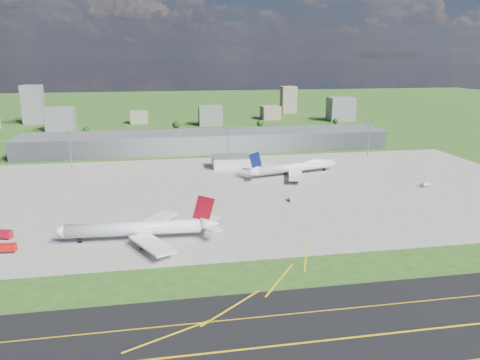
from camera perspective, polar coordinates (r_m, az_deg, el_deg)
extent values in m
plane|color=#2A4C17|center=(377.96, -3.81, 3.20)|extent=(1400.00, 1400.00, 0.00)
cube|color=black|center=(138.41, 9.23, -18.87)|extent=(1400.00, 60.00, 0.06)
cube|color=gray|center=(273.73, 0.89, -1.32)|extent=(360.00, 190.00, 0.08)
cube|color=gray|center=(391.18, -4.08, 4.71)|extent=(300.00, 42.00, 15.00)
cube|color=silver|center=(329.98, -1.11, 2.21)|extent=(26.00, 16.00, 8.00)
cylinder|color=gray|center=(344.11, -19.96, 3.29)|extent=(0.70, 0.70, 25.00)
cube|color=gray|center=(341.96, -20.15, 5.39)|extent=(3.50, 2.00, 1.20)
cylinder|color=gray|center=(342.76, -1.51, 4.14)|extent=(0.70, 0.70, 25.00)
cube|color=gray|center=(340.60, -1.53, 6.26)|extent=(3.50, 2.00, 1.20)
cylinder|color=gray|center=(375.17, 15.39, 4.55)|extent=(0.70, 0.70, 25.00)
cube|color=gray|center=(373.20, 15.52, 6.48)|extent=(3.50, 2.00, 1.20)
cylinder|color=white|center=(204.98, -12.82, -5.79)|extent=(57.07, 8.86, 5.88)
cone|color=white|center=(210.46, -21.25, -5.91)|extent=(5.20, 6.13, 5.88)
cone|color=white|center=(203.86, -3.72, -5.31)|extent=(8.14, 6.28, 5.88)
cube|color=maroon|center=(205.83, -13.33, -6.28)|extent=(46.67, 4.86, 1.27)
cube|color=white|center=(191.93, -10.67, -7.69)|extent=(19.42, 26.71, 0.88)
cube|color=white|center=(217.98, -10.27, -4.88)|extent=(21.28, 26.17, 0.88)
cube|color=maroon|center=(201.42, -4.45, -3.46)|extent=(9.78, 1.00, 11.84)
cylinder|color=#38383D|center=(196.21, -11.29, -7.80)|extent=(5.55, 3.41, 3.14)
cylinder|color=#38383D|center=(215.32, -10.93, -5.69)|extent=(5.55, 3.41, 3.14)
cube|color=black|center=(201.85, -11.19, -7.30)|extent=(1.63, 1.26, 2.45)
cube|color=black|center=(210.03, -11.04, -6.39)|extent=(1.63, 1.26, 2.45)
cube|color=black|center=(210.01, -18.92, -6.95)|extent=(1.63, 1.26, 2.45)
cylinder|color=white|center=(312.17, 6.78, 1.56)|extent=(56.18, 19.26, 5.65)
cone|color=white|center=(328.66, 11.35, 2.05)|extent=(5.80, 6.59, 5.65)
cone|color=white|center=(297.15, 1.49, 1.13)|extent=(8.45, 7.26, 5.65)
cube|color=navy|center=(313.50, 7.05, 1.28)|extent=(45.50, 13.55, 1.18)
ellipsoid|color=white|center=(319.47, 9.05, 2.10)|extent=(18.91, 9.89, 5.09)
cube|color=white|center=(320.24, 4.24, 1.67)|extent=(23.59, 23.97, 0.82)
cube|color=white|center=(296.95, 6.78, 0.54)|extent=(14.85, 26.70, 0.82)
cube|color=#081240|center=(296.61, 1.90, 2.42)|extent=(8.92, 2.66, 11.01)
cylinder|color=#38383D|center=(317.49, 5.26, 1.21)|extent=(5.57, 4.05, 2.92)
cylinder|color=#38383D|center=(322.78, 3.66, 1.47)|extent=(5.57, 4.05, 2.92)
cylinder|color=#38383D|center=(303.78, 6.78, 0.53)|extent=(5.57, 4.05, 2.92)
cylinder|color=#38383D|center=(293.59, 6.82, 0.03)|extent=(5.57, 4.05, 2.92)
cube|color=black|center=(313.80, 5.51, 0.94)|extent=(1.68, 1.42, 2.28)
cube|color=black|center=(306.94, 6.27, 0.60)|extent=(1.68, 1.42, 2.28)
cube|color=black|center=(325.16, 10.20, 1.27)|extent=(1.68, 1.42, 2.28)
cube|color=#A60B1F|center=(227.40, -27.00, -5.90)|extent=(8.86, 5.36, 3.33)
cube|color=black|center=(227.95, -26.95, -6.29)|extent=(7.71, 5.15, 0.70)
cube|color=red|center=(211.27, -26.49, -7.39)|extent=(7.04, 3.52, 3.18)
cube|color=black|center=(211.84, -26.44, -7.79)|extent=(6.04, 3.58, 0.70)
cube|color=yellow|center=(221.74, -12.47, -5.34)|extent=(3.89, 3.51, 1.36)
cube|color=black|center=(221.97, -12.46, -5.51)|extent=(3.53, 3.30, 0.70)
cube|color=silver|center=(255.22, 6.25, -2.29)|extent=(2.00, 4.53, 1.99)
cube|color=black|center=(255.52, 6.24, -2.51)|extent=(2.09, 3.85, 0.70)
cube|color=silver|center=(303.16, 21.65, -0.48)|extent=(5.52, 3.93, 2.23)
cube|color=black|center=(303.44, 21.63, -0.69)|extent=(4.86, 3.78, 0.70)
cube|color=slate|center=(531.23, -21.05, 6.95)|extent=(28.00, 22.00, 24.00)
cube|color=gray|center=(562.52, -12.19, 7.48)|extent=(20.00, 18.00, 14.00)
cube|color=slate|center=(535.38, -3.65, 7.86)|extent=(26.00, 20.00, 22.00)
cube|color=gray|center=(589.06, 3.73, 8.21)|extent=(22.00, 24.00, 16.00)
cube|color=slate|center=(584.77, 12.17, 8.45)|extent=(30.00, 22.00, 28.00)
cube|color=slate|center=(596.90, -23.92, 8.42)|extent=(22.00, 20.00, 44.00)
cube|color=gray|center=(655.99, 5.92, 9.72)|extent=(20.00, 18.00, 36.00)
cylinder|color=#382314|center=(493.55, -18.23, 5.43)|extent=(0.70, 0.70, 3.00)
sphere|color=#15330E|center=(493.04, -18.26, 5.81)|extent=(6.75, 6.75, 6.75)
cylinder|color=#382314|center=(503.88, -7.78, 6.25)|extent=(0.70, 0.70, 3.60)
sphere|color=#15330E|center=(503.29, -7.79, 6.71)|extent=(8.10, 8.10, 8.10)
cylinder|color=#382314|center=(510.68, 2.45, 6.48)|extent=(0.70, 0.70, 3.40)
sphere|color=#15330E|center=(510.13, 2.45, 6.90)|extent=(7.65, 7.65, 7.65)
cylinder|color=#382314|center=(546.66, 11.53, 6.72)|extent=(0.70, 0.70, 2.80)
sphere|color=#15330E|center=(546.23, 11.54, 7.05)|extent=(6.30, 6.30, 6.30)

